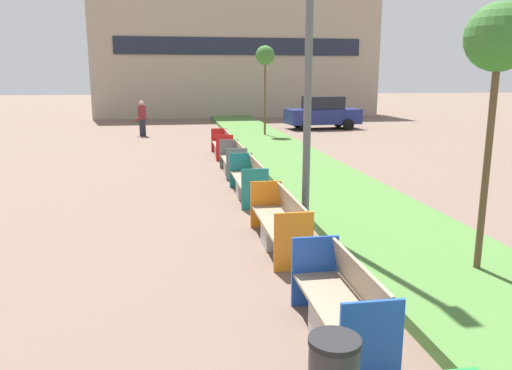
{
  "coord_description": "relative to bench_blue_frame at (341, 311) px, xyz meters",
  "views": [
    {
      "loc": [
        -0.85,
        1.69,
        2.95
      ],
      "look_at": [
        0.9,
        12.37,
        0.6
      ],
      "focal_mm": 35.0,
      "sensor_mm": 36.0,
      "label": 1
    }
  ],
  "objects": [
    {
      "name": "parked_car_distant",
      "position": [
        6.69,
        23.0,
        0.55
      ],
      "size": [
        4.33,
        2.09,
        1.86
      ],
      "rotation": [
        0.0,
        0.0,
        0.08
      ],
      "color": "navy",
      "rests_on": "ground"
    },
    {
      "name": "sapling_tree_far",
      "position": [
        2.59,
        19.07,
        3.49
      ],
      "size": [
        0.91,
        0.91,
        4.41
      ],
      "color": "brown",
      "rests_on": "ground"
    },
    {
      "name": "bench_red_frame",
      "position": [
        0.0,
        13.78,
        0.01
      ],
      "size": [
        0.65,
        2.3,
        0.94
      ],
      "color": "#ADA8A0",
      "rests_on": "ground"
    },
    {
      "name": "building_backdrop",
      "position": [
        3.06,
        34.03,
        4.25
      ],
      "size": [
        20.96,
        5.26,
        9.22
      ],
      "color": "tan",
      "rests_on": "ground"
    },
    {
      "name": "pedestrian_walking",
      "position": [
        -3.39,
        20.98,
        0.55
      ],
      "size": [
        0.53,
        0.24,
        1.78
      ],
      "color": "#232633",
      "rests_on": "ground"
    },
    {
      "name": "bench_grey_frame",
      "position": [
        0.0,
        10.2,
        0.01
      ],
      "size": [
        0.65,
        2.11,
        0.94
      ],
      "color": "#ADA8A0",
      "rests_on": "ground"
    },
    {
      "name": "bench_blue_frame",
      "position": [
        0.0,
        0.0,
        0.0
      ],
      "size": [
        0.65,
        1.95,
        0.94
      ],
      "color": "#ADA8A0",
      "rests_on": "ground"
    },
    {
      "name": "planter_grass_strip",
      "position": [
        2.26,
        5.34,
        -0.27
      ],
      "size": [
        2.8,
        120.0,
        0.18
      ],
      "color": "#4C7A38",
      "rests_on": "ground"
    },
    {
      "name": "bench_orange_frame",
      "position": [
        0.01,
        3.31,
        0.01
      ],
      "size": [
        0.65,
        2.39,
        0.94
      ],
      "color": "#ADA8A0",
      "rests_on": "ground"
    },
    {
      "name": "bench_teal_frame",
      "position": [
        0.01,
        7.05,
        0.01
      ],
      "size": [
        0.65,
        2.42,
        0.94
      ],
      "color": "#ADA8A0",
      "rests_on": "ground"
    },
    {
      "name": "sapling_tree_near",
      "position": [
        2.59,
        1.4,
        3.04
      ],
      "size": [
        0.93,
        0.93,
        3.94
      ],
      "color": "brown",
      "rests_on": "ground"
    }
  ]
}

